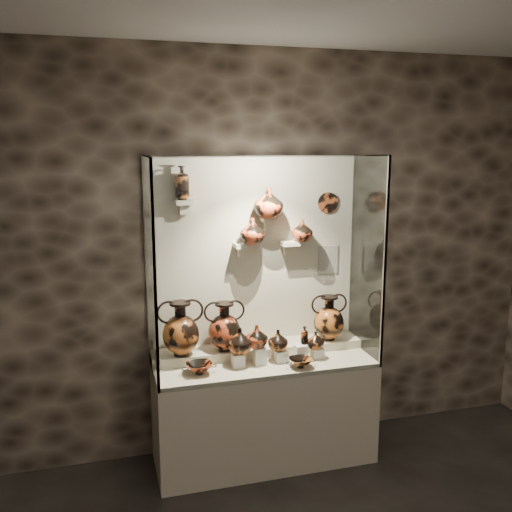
{
  "coord_description": "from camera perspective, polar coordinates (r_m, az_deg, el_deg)",
  "views": [
    {
      "loc": [
        -1.2,
        -1.8,
        2.49
      ],
      "look_at": [
        -0.04,
        2.26,
        1.64
      ],
      "focal_mm": 40.0,
      "sensor_mm": 36.0,
      "label": 1
    }
  ],
  "objects": [
    {
      "name": "wall_plate",
      "position": [
        4.67,
        7.2,
        5.31
      ],
      "size": [
        0.17,
        0.02,
        0.17
      ],
      "primitive_type": "cylinder",
      "rotation": [
        1.57,
        0.0,
        0.0
      ],
      "color": "#97421D",
      "rests_on": "back_panel"
    },
    {
      "name": "amphora_mid",
      "position": [
        4.44,
        -3.17,
        -7.02
      ],
      "size": [
        0.34,
        0.34,
        0.38
      ],
      "primitive_type": null,
      "rotation": [
        0.0,
        0.0,
        0.11
      ],
      "color": "#B3401F",
      "rests_on": "rear_tier"
    },
    {
      "name": "lekythos_tall",
      "position": [
        4.27,
        -7.4,
        7.49
      ],
      "size": [
        0.12,
        0.12,
        0.29
      ],
      "primitive_type": null,
      "rotation": [
        0.0,
        0.0,
        -0.01
      ],
      "color": "#A75420",
      "rests_on": "bracket_ul"
    },
    {
      "name": "pedestal_c",
      "position": [
        4.45,
        2.51,
        -9.97
      ],
      "size": [
        0.09,
        0.09,
        0.09
      ],
      "primitive_type": "cube",
      "color": "silver",
      "rests_on": "front_tier"
    },
    {
      "name": "glass_front",
      "position": [
        3.98,
        2.07,
        -1.61
      ],
      "size": [
        1.7,
        0.01,
        1.6
      ],
      "primitive_type": "cube",
      "color": "white",
      "rests_on": "plinth"
    },
    {
      "name": "pedestal_d",
      "position": [
        4.49,
        4.48,
        -9.57
      ],
      "size": [
        0.09,
        0.09,
        0.12
      ],
      "primitive_type": "cube",
      "color": "silver",
      "rests_on": "front_tier"
    },
    {
      "name": "plinth",
      "position": [
        4.65,
        0.8,
        -15.37
      ],
      "size": [
        1.7,
        0.6,
        0.8
      ],
      "primitive_type": "cube",
      "color": "beige",
      "rests_on": "floor"
    },
    {
      "name": "amphora_right",
      "position": [
        4.71,
        7.29,
        -6.13
      ],
      "size": [
        0.37,
        0.37,
        0.37
      ],
      "primitive_type": null,
      "rotation": [
        0.0,
        0.0,
        0.32
      ],
      "color": "#A75420",
      "rests_on": "rear_tier"
    },
    {
      "name": "pedestal_a",
      "position": [
        4.36,
        -1.81,
        -10.35
      ],
      "size": [
        0.09,
        0.09,
        0.1
      ],
      "primitive_type": "cube",
      "color": "silver",
      "rests_on": "front_tier"
    },
    {
      "name": "glass_right",
      "position": [
        4.56,
        11.08,
        -0.13
      ],
      "size": [
        0.01,
        0.6,
        1.6
      ],
      "primitive_type": "cube",
      "color": "white",
      "rests_on": "plinth"
    },
    {
      "name": "ovoid_vase_a",
      "position": [
        4.38,
        -0.38,
        2.51
      ],
      "size": [
        0.25,
        0.25,
        0.2
      ],
      "primitive_type": "imported",
      "rotation": [
        0.0,
        0.0,
        0.37
      ],
      "color": "#B3401F",
      "rests_on": "bracket_ca"
    },
    {
      "name": "lekythos_small",
      "position": [
        4.47,
        4.86,
        -7.78
      ],
      "size": [
        0.09,
        0.09,
        0.16
      ],
      "primitive_type": null,
      "rotation": [
        0.0,
        0.0,
        0.31
      ],
      "color": "#B3401F",
      "rests_on": "pedestal_d"
    },
    {
      "name": "jug_a",
      "position": [
        4.31,
        -1.62,
        -8.47
      ],
      "size": [
        0.25,
        0.25,
        0.2
      ],
      "primitive_type": "imported",
      "rotation": [
        0.0,
        0.0,
        -0.41
      ],
      "color": "#A75420",
      "rests_on": "pedestal_a"
    },
    {
      "name": "kylix_right",
      "position": [
        4.35,
        4.47,
        -10.5
      ],
      "size": [
        0.25,
        0.22,
        0.09
      ],
      "primitive_type": null,
      "rotation": [
        0.0,
        0.0,
        0.19
      ],
      "color": "#A75420",
      "rests_on": "front_tier"
    },
    {
      "name": "back_panel",
      "position": [
        4.55,
        -0.29,
        0.04
      ],
      "size": [
        1.7,
        0.03,
        1.6
      ],
      "primitive_type": "cube",
      "color": "beige",
      "rests_on": "plinth"
    },
    {
      "name": "pedestal_e",
      "position": [
        4.55,
        6.15,
        -9.6
      ],
      "size": [
        0.09,
        0.09,
        0.08
      ],
      "primitive_type": "cube",
      "color": "silver",
      "rests_on": "front_tier"
    },
    {
      "name": "wall_back",
      "position": [
        4.55,
        -0.31,
        0.05
      ],
      "size": [
        5.0,
        0.02,
        3.2
      ],
      "primitive_type": "cube",
      "color": "black",
      "rests_on": "ground"
    },
    {
      "name": "jug_e",
      "position": [
        4.49,
        5.96,
        -8.39
      ],
      "size": [
        0.17,
        0.17,
        0.14
      ],
      "primitive_type": "imported",
      "rotation": [
        0.0,
        0.0,
        0.36
      ],
      "color": "#A75420",
      "rests_on": "pedestal_e"
    },
    {
      "name": "pedestal_b",
      "position": [
        4.39,
        0.38,
        -9.95
      ],
      "size": [
        0.09,
        0.09,
        0.13
      ],
      "primitive_type": "cube",
      "color": "silver",
      "rests_on": "front_tier"
    },
    {
      "name": "kylix_left",
      "position": [
        4.25,
        -5.7,
        -11.0
      ],
      "size": [
        0.25,
        0.22,
        0.1
      ],
      "primitive_type": null,
      "rotation": [
        0.0,
        0.0,
        -0.03
      ],
      "color": "#B3401F",
      "rests_on": "front_tier"
    },
    {
      "name": "bracket_cc",
      "position": [
        4.54,
        3.37,
        1.29
      ],
      "size": [
        0.14,
        0.12,
        0.04
      ],
      "primitive_type": "cube",
      "color": "beige",
      "rests_on": "back_panel"
    },
    {
      "name": "info_placard",
      "position": [
        4.75,
        7.2,
        -0.35
      ],
      "size": [
        0.17,
        0.01,
        0.23
      ],
      "primitive_type": "cube",
      "color": "beige",
      "rests_on": "back_panel"
    },
    {
      "name": "rear_tier",
      "position": [
        4.62,
        0.19,
        -9.44
      ],
      "size": [
        1.7,
        0.25,
        0.1
      ],
      "primitive_type": "cube",
      "color": "beige",
      "rests_on": "plinth"
    },
    {
      "name": "jug_b",
      "position": [
        4.35,
        0.07,
        -8.03
      ],
      "size": [
        0.18,
        0.18,
        0.18
      ],
      "primitive_type": "imported",
      "rotation": [
        0.0,
        0.0,
        0.08
      ],
      "color": "#B3401F",
      "rests_on": "pedestal_b"
    },
    {
      "name": "frame_post_right",
      "position": [
        4.31,
        12.74,
        -0.87
      ],
      "size": [
        0.02,
        0.02,
        1.6
      ],
      "primitive_type": "cube",
      "color": "gray",
      "rests_on": "plinth"
    },
    {
      "name": "ovoid_vase_c",
      "position": [
        4.52,
        4.64,
        2.59
      ],
      "size": [
        0.21,
        0.21,
        0.18
      ],
      "primitive_type": "imported",
      "rotation": [
        0.0,
        0.0,
        -0.31
      ],
      "color": "#B3401F",
      "rests_on": "bracket_cc"
    },
    {
      "name": "amphora_left",
      "position": [
        4.37,
        -7.55,
        -7.19
      ],
      "size": [
        0.42,
        0.42,
        0.42
      ],
      "primitive_type": null,
      "rotation": [
        0.0,
        0.0,
        -0.31
      ],
      "color": "#A75420",
      "rests_on": "rear_tier"
    },
    {
      "name": "glass_left",
      "position": [
        4.09,
        -10.57,
        -1.42
      ],
      "size": [
        0.01,
        0.6,
        1.6
      ],
      "primitive_type": "cube",
      "color": "white",
      "rests_on": "plinth"
    },
    {
      "name": "bracket_ul",
      "position": [
        4.29,
        -7.15,
        5.36
      ],
      "size": [
        0.14,
        0.12,
        0.04
      ],
      "primitive_type": "cube",
      "color": "beige",
      "rests_on": "back_panel"
    },
    {
      "name": "frame_post_left",
      "position": [
        3.81,
        -10.07,
        -2.34
      ],
      "size": [
        0.02,
        0.02,
        1.6
      ],
      "primitive_type": "cube",
      "color": "gray",
      "rests_on": "plinth"
    },
    {
      "name": "glass_top",
      "position": [
        4.16,
        0.88,
        10.04
      ],
      "size": [
        1.7,
        0.6,
        0.01
      ],
      "primitive_type": "cube",
      "color": "white",
      "rests_on": "back_panel"
    },
    {
      "name": "front_tier",
      "position": [
        4.48,
        0.82,
        -10.62
      ],
      "size": [
        1.68,
        0.58,
        0.03
      ],
      "primitive_type": "cube",
      "color": "beige",
      "rests_on": "plinth"
    },
    {
      "name": "bracket_ca",
      "position": [
        4.43,
        -1.28,
        1.06
      ],
      "size": [
        0.14,
        0.12,
        0.04
      ],
      "primitive_type": "cube",
      "color": "beige",
      "rests_on": "back_panel"
    },
    {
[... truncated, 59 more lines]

